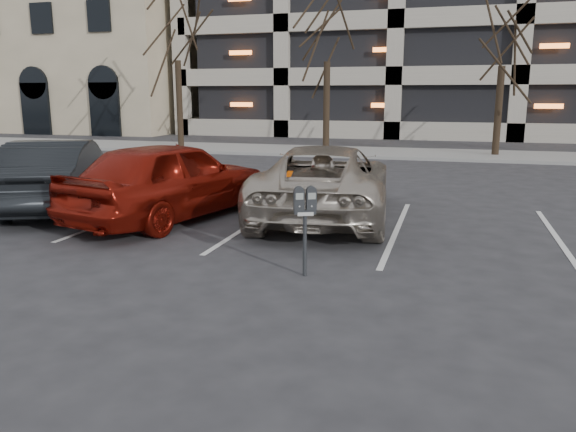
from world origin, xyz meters
The scene contains 12 objects.
ground centered at (0.00, 0.00, 0.00)m, with size 140.00×140.00×0.00m, color #28282B.
sidewalk centered at (0.00, 16.00, 0.06)m, with size 80.00×4.00×0.12m, color gray.
stall_lines centered at (-1.40, 2.30, 0.01)m, with size 16.90×5.20×0.00m.
office_building centered at (-28.00, 29.92, 7.49)m, with size 26.00×16.20×15.00m.
tree_a centered at (-10.00, 16.00, 6.46)m, with size 3.93×3.93×8.94m.
tree_b centered at (-3.00, 16.00, 6.20)m, with size 3.78×3.78×8.58m.
tree_c centered at (4.00, 16.00, 5.77)m, with size 3.51×3.51×7.98m.
parking_meter centered at (0.41, -0.81, 0.96)m, with size 0.34×0.24×1.25m.
suv_silver centered at (-0.16, 3.03, 0.75)m, with size 3.09×5.65×1.51m.
car_red centered at (-3.13, 2.01, 0.82)m, with size 1.93×4.80×1.63m, color maroon.
car_dark centered at (-6.01, 2.25, 0.77)m, with size 1.63×4.67×1.54m, color black.
car_silver centered at (-8.43, 3.29, 0.63)m, with size 1.76×4.33×1.26m, color #929599.
Camera 1 is at (2.31, -8.13, 2.51)m, focal length 35.00 mm.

